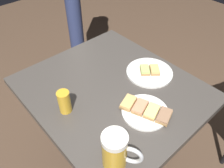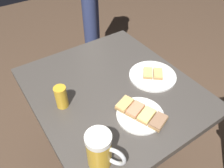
% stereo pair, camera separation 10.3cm
% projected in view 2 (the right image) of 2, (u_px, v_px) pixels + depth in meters
% --- Properties ---
extents(ground_plane, '(6.00, 6.00, 0.00)m').
position_uv_depth(ground_plane, '(112.00, 163.00, 1.52)').
color(ground_plane, '#4C3828').
extents(cafe_table, '(0.70, 0.79, 0.71)m').
position_uv_depth(cafe_table, '(112.00, 109.00, 1.15)').
color(cafe_table, black).
rests_on(cafe_table, ground_plane).
extents(plate_near, '(0.19, 0.22, 0.03)m').
position_uv_depth(plate_near, '(141.00, 114.00, 0.91)').
color(plate_near, white).
rests_on(plate_near, cafe_table).
extents(plate_far, '(0.23, 0.23, 0.03)m').
position_uv_depth(plate_far, '(153.00, 75.00, 1.09)').
color(plate_far, white).
rests_on(plate_far, cafe_table).
extents(beer_mug, '(0.10, 0.13, 0.14)m').
position_uv_depth(beer_mug, '(100.00, 150.00, 0.72)').
color(beer_mug, gold).
rests_on(beer_mug, cafe_table).
extents(beer_glass_small, '(0.05, 0.05, 0.10)m').
position_uv_depth(beer_glass_small, '(61.00, 97.00, 0.92)').
color(beer_glass_small, gold).
rests_on(beer_glass_small, cafe_table).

